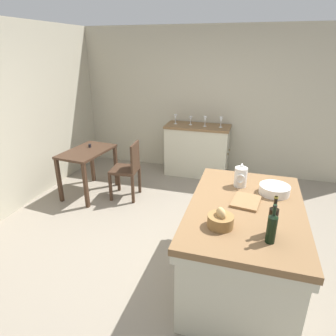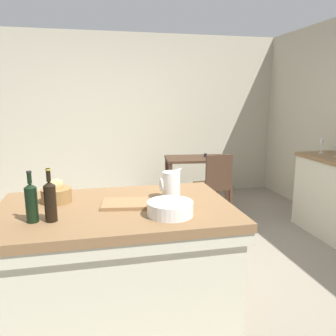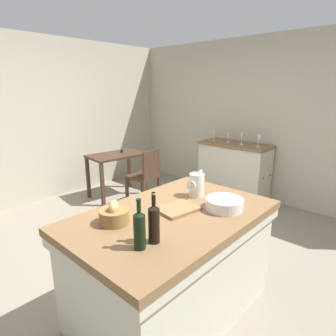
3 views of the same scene
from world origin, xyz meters
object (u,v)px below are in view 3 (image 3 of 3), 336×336
object	(u,v)px
side_cabinet	(234,171)
wash_bowl	(224,204)
wine_glass_far_left	(259,139)
wine_glass_left	(242,137)
wine_glass_middle	(229,136)
wine_bottle_dark	(154,223)
writing_desk	(116,161)
pitcher	(197,185)
cutting_board	(178,209)
wooden_chair	(146,175)
wine_glass_right	(214,134)
bread_basket	(114,215)
wine_bottle_amber	(139,229)
island_table	(172,259)

from	to	relation	value
side_cabinet	wash_bowl	size ratio (longest dim) A/B	3.96
wine_glass_far_left	wine_glass_left	xyz separation A→B (m)	(-0.01, 0.28, -0.00)
wine_glass_left	wine_glass_middle	bearing A→B (deg)	81.64
wine_bottle_dark	writing_desk	bearing A→B (deg)	56.92
wine_bottle_dark	wine_glass_left	distance (m)	3.16
pitcher	cutting_board	distance (m)	0.37
wooden_chair	pitcher	world-z (taller)	pitcher
wooden_chair	pitcher	xyz separation A→B (m)	(-0.98, -1.72, 0.49)
wine_glass_middle	wine_glass_right	distance (m)	0.28
cutting_board	wine_glass_left	xyz separation A→B (m)	(2.53, 0.83, 0.17)
writing_desk	cutting_board	world-z (taller)	cutting_board
writing_desk	bread_basket	distance (m)	2.90
wine_glass_middle	wine_glass_right	size ratio (longest dim) A/B	0.88
wine_glass_left	cutting_board	bearing A→B (deg)	-161.82
wine_bottle_amber	writing_desk	bearing A→B (deg)	55.20
side_cabinet	wine_bottle_amber	distance (m)	3.38
bread_basket	wine_bottle_dark	xyz separation A→B (m)	(0.01, -0.39, 0.07)
pitcher	bread_basket	bearing A→B (deg)	172.78
writing_desk	wash_bowl	distance (m)	2.93
island_table	bread_basket	size ratio (longest dim) A/B	7.62
wine_glass_middle	wine_glass_right	world-z (taller)	wine_glass_right
wooden_chair	wine_glass_middle	world-z (taller)	wine_glass_middle
wash_bowl	wine_glass_far_left	xyz separation A→B (m)	(2.27, 0.81, 0.14)
wine_glass_far_left	wine_glass_middle	distance (m)	0.55
island_table	wash_bowl	world-z (taller)	wash_bowl
wooden_chair	cutting_board	size ratio (longest dim) A/B	2.90
cutting_board	wine_bottle_dark	size ratio (longest dim) A/B	0.95
wine_glass_right	wash_bowl	bearing A→B (deg)	-144.52
cutting_board	wine_glass_left	bearing A→B (deg)	18.18
wash_bowl	wine_glass_far_left	bearing A→B (deg)	19.66
writing_desk	wine_glass_left	bearing A→B (deg)	-52.77
writing_desk	wine_glass_right	bearing A→B (deg)	-40.59
island_table	side_cabinet	xyz separation A→B (m)	(2.62, 0.97, -0.00)
wine_bottle_amber	wooden_chair	bearing A→B (deg)	46.44
island_table	wine_glass_far_left	size ratio (longest dim) A/B	8.80
wine_bottle_dark	wine_glass_far_left	size ratio (longest dim) A/B	1.79
wine_glass_right	pitcher	bearing A→B (deg)	-149.60
wash_bowl	wine_glass_left	bearing A→B (deg)	25.68
wine_glass_left	wooden_chair	bearing A→B (deg)	140.96
writing_desk	wine_bottle_dark	bearing A→B (deg)	-123.08
pitcher	wine_glass_far_left	size ratio (longest dim) A/B	1.35
wash_bowl	cutting_board	size ratio (longest dim) A/B	0.94
side_cabinet	wine_glass_far_left	world-z (taller)	wine_glass_far_left
wine_glass_left	wine_bottle_amber	bearing A→B (deg)	-161.67
wine_bottle_dark	wine_bottle_amber	bearing A→B (deg)	174.34
island_table	cutting_board	size ratio (longest dim) A/B	5.16
writing_desk	wine_bottle_amber	size ratio (longest dim) A/B	3.03
cutting_board	bread_basket	bearing A→B (deg)	158.71
cutting_board	side_cabinet	bearing A→B (deg)	20.56
island_table	wine_glass_middle	xyz separation A→B (m)	(2.63, 1.10, 0.57)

